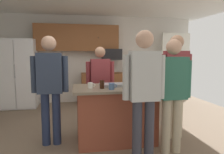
{
  "coord_description": "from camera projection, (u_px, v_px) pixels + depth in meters",
  "views": [
    {
      "loc": [
        -0.52,
        -3.6,
        1.45
      ],
      "look_at": [
        0.15,
        0.02,
        1.05
      ],
      "focal_mm": 33.27,
      "sensor_mm": 36.0,
      "label": 1
    }
  ],
  "objects": [
    {
      "name": "person_elder_center",
      "position": [
        173.0,
        88.0,
        3.0
      ],
      "size": [
        0.57,
        0.22,
        1.67
      ],
      "rotation": [
        0.0,
        0.0,
        2.49
      ],
      "color": "tan",
      "rests_on": "ground"
    },
    {
      "name": "person_guest_left",
      "position": [
        144.0,
        88.0,
        2.7
      ],
      "size": [
        0.57,
        0.23,
        1.76
      ],
      "rotation": [
        0.0,
        0.0,
        1.85
      ],
      "color": "#383842",
      "rests_on": "ground"
    },
    {
      "name": "mug_blue_stoneware",
      "position": [
        91.0,
        85.0,
        3.26
      ],
      "size": [
        0.12,
        0.08,
        0.09
      ],
      "color": "white",
      "rests_on": "kitchen_island"
    },
    {
      "name": "floor",
      "position": [
        104.0,
        134.0,
        3.77
      ],
      "size": [
        7.04,
        7.04,
        0.0
      ],
      "primitive_type": "plane",
      "color": "#7F6B56",
      "rests_on": "ground"
    },
    {
      "name": "tumbler_amber",
      "position": [
        130.0,
        81.0,
        3.47
      ],
      "size": [
        0.07,
        0.07,
        0.16
      ],
      "color": "black",
      "rests_on": "kitchen_island"
    },
    {
      "name": "serving_tray",
      "position": [
        113.0,
        85.0,
        3.49
      ],
      "size": [
        0.44,
        0.3,
        0.04
      ],
      "color": "#B7B7BC",
      "rests_on": "kitchen_island"
    },
    {
      "name": "cabinet_run_upper",
      "position": [
        77.0,
        38.0,
        6.03
      ],
      "size": [
        2.4,
        0.38,
        0.75
      ],
      "color": "brown"
    },
    {
      "name": "french_door_window_panel",
      "position": [
        175.0,
        66.0,
        6.47
      ],
      "size": [
        0.9,
        0.06,
        2.0
      ],
      "primitive_type": "cube",
      "color": "white",
      "rests_on": "ground"
    },
    {
      "name": "glass_pilsner",
      "position": [
        141.0,
        82.0,
        3.48
      ],
      "size": [
        0.08,
        0.08,
        0.16
      ],
      "color": "black",
      "rests_on": "kitchen_island"
    },
    {
      "name": "person_host_foreground",
      "position": [
        176.0,
        79.0,
        3.55
      ],
      "size": [
        0.57,
        0.23,
        1.78
      ],
      "rotation": [
        0.0,
        0.0,
        3.09
      ],
      "color": "tan",
      "rests_on": "ground"
    },
    {
      "name": "mug_ceramic_white",
      "position": [
        112.0,
        86.0,
        3.14
      ],
      "size": [
        0.13,
        0.09,
        0.1
      ],
      "color": "#4C6B99",
      "rests_on": "kitchen_island"
    },
    {
      "name": "person_guest_by_door",
      "position": [
        50.0,
        83.0,
        3.26
      ],
      "size": [
        0.57,
        0.23,
        1.74
      ],
      "rotation": [
        0.0,
        0.0,
        -0.04
      ],
      "color": "#232D4C",
      "rests_on": "ground"
    },
    {
      "name": "back_wall",
      "position": [
        91.0,
        59.0,
        6.37
      ],
      "size": [
        6.4,
        0.1,
        2.6
      ],
      "primitive_type": "cube",
      "color": "silver",
      "rests_on": "ground"
    },
    {
      "name": "person_guest_right",
      "position": [
        100.0,
        81.0,
        4.16
      ],
      "size": [
        0.57,
        0.22,
        1.6
      ],
      "rotation": [
        0.0,
        0.0,
        -1.38
      ],
      "color": "#4C5166",
      "rests_on": "ground"
    },
    {
      "name": "cabinet_run_lower",
      "position": [
        112.0,
        88.0,
        6.26
      ],
      "size": [
        1.8,
        0.63,
        0.9
      ],
      "color": "brown",
      "rests_on": "ground"
    },
    {
      "name": "kitchen_island",
      "position": [
        115.0,
        113.0,
        3.47
      ],
      "size": [
        1.39,
        0.88,
        0.92
      ],
      "color": "brown",
      "rests_on": "ground"
    },
    {
      "name": "glass_dark_ale",
      "position": [
        147.0,
        82.0,
        3.36
      ],
      "size": [
        0.07,
        0.07,
        0.17
      ],
      "color": "black",
      "rests_on": "kitchen_island"
    },
    {
      "name": "microwave_over_range",
      "position": [
        112.0,
        54.0,
        6.17
      ],
      "size": [
        0.56,
        0.4,
        0.32
      ],
      "primitive_type": "cube",
      "color": "black"
    },
    {
      "name": "glass_stout_tall",
      "position": [
        102.0,
        84.0,
        3.24
      ],
      "size": [
        0.07,
        0.07,
        0.13
      ],
      "color": "black",
      "rests_on": "kitchen_island"
    },
    {
      "name": "refrigerator",
      "position": [
        19.0,
        74.0,
        5.64
      ],
      "size": [
        0.94,
        0.76,
        1.86
      ],
      "color": "white",
      "rests_on": "ground"
    },
    {
      "name": "glass_short_whisky",
      "position": [
        130.0,
        85.0,
        3.2
      ],
      "size": [
        0.07,
        0.07,
        0.12
      ],
      "color": "black",
      "rests_on": "kitchen_island"
    }
  ]
}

